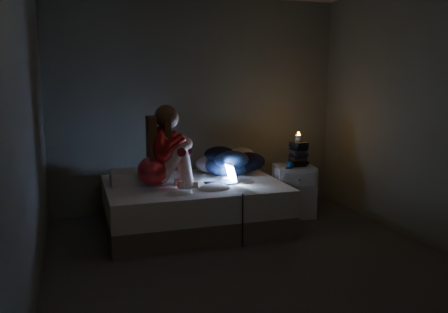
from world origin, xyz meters
name	(u,v)px	position (x,y,z in m)	size (l,w,h in m)	color
floor	(252,263)	(0.00, 0.00, -0.01)	(3.60, 3.80, 0.02)	#2E2926
wall_back	(198,105)	(0.00, 1.91, 1.30)	(3.60, 0.02, 2.60)	#65695C
wall_front	(400,152)	(0.00, -1.91, 1.30)	(3.60, 0.02, 2.60)	#65695C
wall_left	(26,125)	(-1.81, 0.00, 1.30)	(0.02, 3.80, 2.60)	#65695C
wall_right	(427,113)	(1.81, 0.00, 1.30)	(0.02, 3.80, 2.60)	#65695C
bed	(193,205)	(-0.27, 1.10, 0.26)	(1.87, 1.40, 0.51)	#B9B6B0
pillow	(133,177)	(-0.90, 1.24, 0.58)	(0.48, 0.34, 0.14)	white
woman	(154,147)	(-0.71, 0.96, 0.94)	(0.53, 0.35, 0.86)	maroon
laptop	(221,174)	(0.00, 0.95, 0.62)	(0.31, 0.22, 0.22)	black
clothes_pile	(228,160)	(0.22, 1.38, 0.69)	(0.58, 0.47, 0.35)	#0C2048
nightstand	(294,191)	(0.99, 1.19, 0.30)	(0.45, 0.40, 0.61)	silver
book_stack	(298,153)	(1.03, 1.20, 0.75)	(0.19, 0.25, 0.30)	black
candle	(299,137)	(1.03, 1.20, 0.94)	(0.07, 0.07, 0.08)	beige
phone	(292,168)	(0.90, 1.08, 0.61)	(0.07, 0.14, 0.01)	black
blue_orb	(292,165)	(0.90, 1.06, 0.65)	(0.08, 0.08, 0.08)	navy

